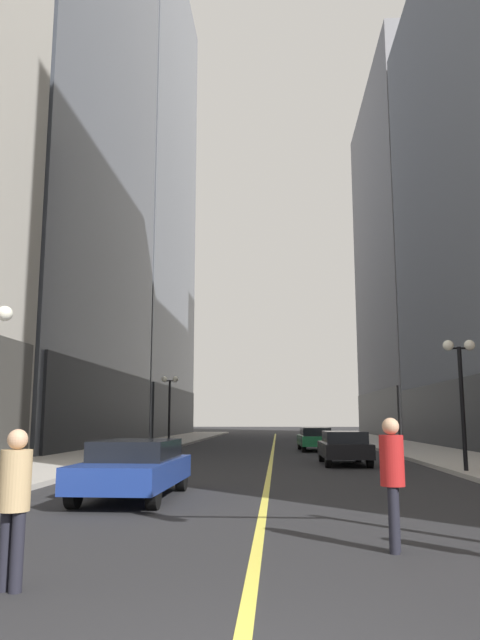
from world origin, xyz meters
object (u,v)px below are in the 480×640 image
object	(u,v)px
car_blue	(135,467)
car_black	(344,446)
street_lamp_right_mid	(461,375)
street_lamp_left_far	(170,395)
pedestrian_in_tan_trench	(14,495)
pedestrian_in_red_jacket	(392,472)
car_green	(315,438)

from	to	relation	value
car_blue	car_black	world-z (taller)	same
street_lamp_right_mid	street_lamp_left_far	bearing A→B (deg)	127.28
pedestrian_in_tan_trench	pedestrian_in_red_jacket	bearing A→B (deg)	25.91
car_black	car_green	distance (m)	10.47
car_blue	car_black	distance (m)	12.22
car_blue	car_black	xyz separation A→B (m)	(5.96, 10.67, -0.00)
pedestrian_in_tan_trench	street_lamp_left_far	xyz separation A→B (m)	(-3.84, 30.66, 2.26)
pedestrian_in_red_jacket	car_black	bearing A→B (deg)	86.29
car_black	pedestrian_in_tan_trench	xyz separation A→B (m)	(-5.51, -18.19, 0.27)
car_blue	car_green	xyz separation A→B (m)	(5.43, 21.12, -0.00)
pedestrian_in_red_jacket	street_lamp_left_far	xyz separation A→B (m)	(-8.31, 28.49, 2.18)
pedestrian_in_red_jacket	car_blue	bearing A→B (deg)	132.62
car_black	street_lamp_left_far	bearing A→B (deg)	126.83
car_green	pedestrian_in_red_jacket	size ratio (longest dim) A/B	2.51
pedestrian_in_red_jacket	street_lamp_left_far	size ratio (longest dim) A/B	0.41
car_blue	street_lamp_left_far	distance (m)	23.53
car_black	pedestrian_in_tan_trench	bearing A→B (deg)	-106.85
car_green	street_lamp_left_far	size ratio (longest dim) A/B	1.04
car_green	car_blue	bearing A→B (deg)	-104.41
car_black	street_lamp_left_far	size ratio (longest dim) A/B	1.00
pedestrian_in_red_jacket	street_lamp_left_far	bearing A→B (deg)	106.25
pedestrian_in_red_jacket	pedestrian_in_tan_trench	world-z (taller)	pedestrian_in_red_jacket
car_green	street_lamp_right_mid	size ratio (longest dim) A/B	1.04
car_blue	car_black	size ratio (longest dim) A/B	1.04
car_blue	car_green	size ratio (longest dim) A/B	1.01
street_lamp_left_far	car_blue	bearing A→B (deg)	-81.68
street_lamp_right_mid	car_green	bearing A→B (deg)	105.09
car_blue	street_lamp_left_far	world-z (taller)	street_lamp_left_far
street_lamp_left_far	car_green	bearing A→B (deg)	-12.94
car_green	street_lamp_left_far	xyz separation A→B (m)	(-8.81, 2.02, 2.54)
pedestrian_in_red_jacket	street_lamp_left_far	distance (m)	29.76
car_green	pedestrian_in_red_jacket	xyz separation A→B (m)	(-0.51, -26.47, 0.36)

